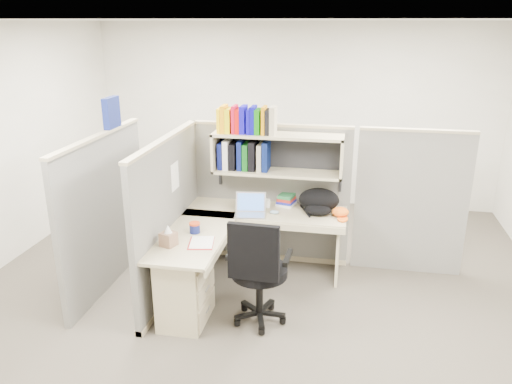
% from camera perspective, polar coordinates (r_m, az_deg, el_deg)
% --- Properties ---
extents(ground, '(6.00, 6.00, 0.00)m').
position_cam_1_polar(ground, '(5.26, -0.01, -11.80)').
color(ground, '#3C352E').
rests_on(ground, ground).
extents(room_shell, '(6.00, 6.00, 6.00)m').
position_cam_1_polar(room_shell, '(4.65, -0.01, 5.62)').
color(room_shell, beige).
rests_on(room_shell, ground).
extents(cubicle, '(3.79, 1.84, 1.95)m').
position_cam_1_polar(cubicle, '(5.35, -2.95, -0.54)').
color(cubicle, '#5C5C58').
rests_on(cubicle, ground).
extents(desk, '(1.74, 1.75, 0.73)m').
position_cam_1_polar(desk, '(4.89, -5.40, -8.55)').
color(desk, tan).
rests_on(desk, ground).
extents(laptop, '(0.36, 0.36, 0.23)m').
position_cam_1_polar(laptop, '(5.27, -0.68, -1.53)').
color(laptop, '#B0B0B5').
rests_on(laptop, desk).
extents(backpack, '(0.46, 0.37, 0.26)m').
position_cam_1_polar(backpack, '(5.39, 7.16, -1.09)').
color(backpack, black).
rests_on(backpack, desk).
extents(orange_cap, '(0.23, 0.25, 0.10)m').
position_cam_1_polar(orange_cap, '(5.35, 9.62, -2.26)').
color(orange_cap, orange).
rests_on(orange_cap, desk).
extents(snack_canister, '(0.11, 0.11, 0.11)m').
position_cam_1_polar(snack_canister, '(4.91, -7.02, -4.05)').
color(snack_canister, '#0E1552').
rests_on(snack_canister, desk).
extents(tissue_box, '(0.16, 0.16, 0.20)m').
position_cam_1_polar(tissue_box, '(4.66, -10.00, -4.90)').
color(tissue_box, '#88654D').
rests_on(tissue_box, desk).
extents(mouse, '(0.11, 0.10, 0.04)m').
position_cam_1_polar(mouse, '(5.36, 2.11, -2.31)').
color(mouse, '#80A1B6').
rests_on(mouse, desk).
extents(paper_cup, '(0.07, 0.07, 0.09)m').
position_cam_1_polar(paper_cup, '(5.54, 1.31, -1.30)').
color(paper_cup, white).
rests_on(paper_cup, desk).
extents(book_stack, '(0.24, 0.28, 0.12)m').
position_cam_1_polar(book_stack, '(5.63, 3.57, -0.82)').
color(book_stack, gray).
rests_on(book_stack, desk).
extents(loose_paper, '(0.26, 0.32, 0.00)m').
position_cam_1_polar(loose_paper, '(4.72, -6.21, -5.72)').
color(loose_paper, white).
rests_on(loose_paper, desk).
extents(task_chair, '(0.57, 0.53, 1.09)m').
position_cam_1_polar(task_chair, '(4.64, 0.27, -10.88)').
color(task_chair, black).
rests_on(task_chair, ground).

